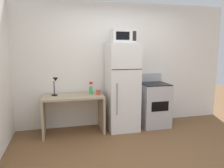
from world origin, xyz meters
name	(u,v)px	position (x,y,z in m)	size (l,w,h in m)	color
ground_plane	(148,159)	(0.00, 0.00, 0.00)	(12.00, 12.00, 0.00)	brown
wall_back_white	(118,65)	(0.00, 1.70, 1.30)	(5.00, 0.10, 2.60)	white
desk	(73,107)	(-1.00, 1.33, 0.52)	(1.17, 0.59, 0.75)	tan
desk_lamp	(55,83)	(-1.33, 1.38, 0.99)	(0.14, 0.12, 0.35)	black
spray_bottle	(91,89)	(-0.65, 1.34, 0.85)	(0.06, 0.06, 0.25)	green
coffee_mug	(98,92)	(-0.51, 1.28, 0.80)	(0.08, 0.08, 0.10)	#D83F33
refrigerator	(122,87)	(-0.02, 1.31, 0.88)	(0.60, 0.66, 1.75)	white
microwave	(123,36)	(-0.02, 1.29, 1.88)	(0.46, 0.35, 0.26)	silver
oven_range	(154,104)	(0.70, 1.33, 0.47)	(0.58, 0.61, 1.10)	#B7B7BC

